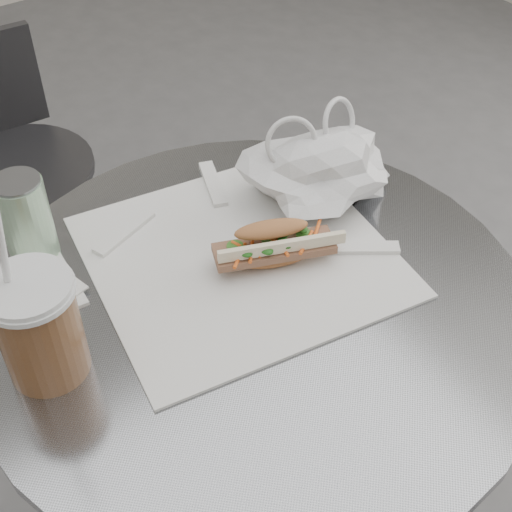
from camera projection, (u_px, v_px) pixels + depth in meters
cafe_table at (255, 414)px, 1.16m from camera, size 0.76×0.76×0.74m
chair_far at (22, 202)px, 1.79m from camera, size 0.37×0.38×0.70m
sandwich_paper at (240, 256)px, 1.03m from camera, size 0.46×0.44×0.00m
banh_mi at (273, 245)px, 0.99m from camera, size 0.22×0.15×0.07m
iced_coffee at (39, 326)px, 0.83m from camera, size 0.11×0.11×0.31m
sunglasses at (348, 188)px, 1.11m from camera, size 0.13×0.07×0.06m
plastic_bag at (322, 171)px, 1.09m from camera, size 0.23×0.18×0.11m
napkin_stack at (32, 292)px, 0.97m from camera, size 0.13×0.13×0.01m
drink_can at (26, 219)px, 0.99m from camera, size 0.07×0.07×0.13m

